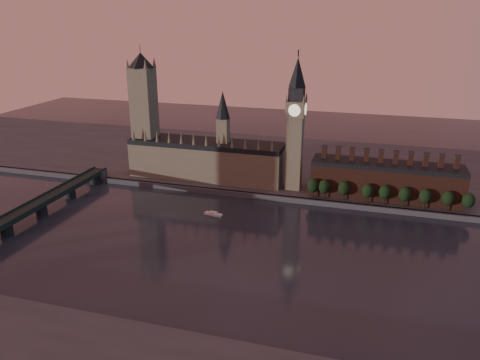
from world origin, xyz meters
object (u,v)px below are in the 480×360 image
object	(u,v)px
big_ben	(296,123)
river_boat	(213,214)
victoria_tower	(144,110)
westminster_bridge	(21,216)

from	to	relation	value
big_ben	river_boat	distance (m)	94.25
victoria_tower	river_boat	xyz separation A→B (m)	(83.48, -65.02, -58.07)
victoria_tower	river_boat	distance (m)	120.70
victoria_tower	westminster_bridge	size ratio (longest dim) A/B	0.54
big_ben	river_boat	xyz separation A→B (m)	(-46.52, -60.02, -55.81)
river_boat	westminster_bridge	bearing A→B (deg)	-146.17
big_ben	westminster_bridge	xyz separation A→B (m)	(-165.00, -112.70, -49.39)
victoria_tower	river_boat	world-z (taller)	victoria_tower
river_boat	big_ben	bearing A→B (deg)	62.08
westminster_bridge	river_boat	bearing A→B (deg)	23.97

